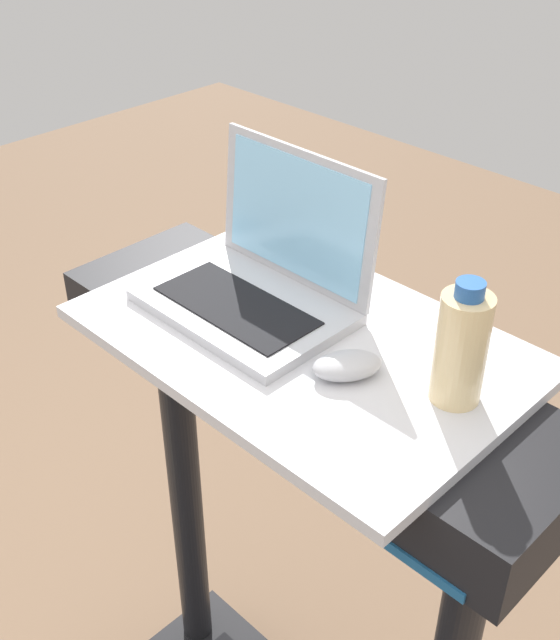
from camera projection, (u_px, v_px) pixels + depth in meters
desk_board at (303, 340)px, 1.22m from camera, size 0.67×0.44×0.02m
laptop at (261, 277)px, 1.27m from camera, size 0.32×0.24×0.24m
computer_mouse at (347, 365)px, 1.12m from camera, size 0.10×0.12×0.03m
water_bottle at (461, 347)px, 1.05m from camera, size 0.07×0.07×0.18m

